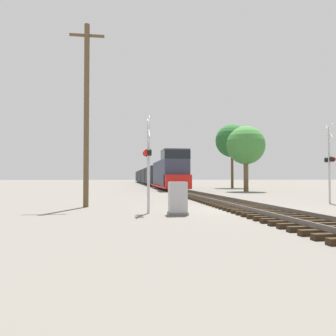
% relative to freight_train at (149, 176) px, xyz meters
% --- Properties ---
extents(ground_plane, '(400.00, 400.00, 0.00)m').
position_rel_freight_train_xyz_m(ground_plane, '(0.00, -57.63, -1.88)').
color(ground_plane, '#666059').
extents(rail_track_bed, '(2.60, 160.00, 0.31)m').
position_rel_freight_train_xyz_m(rail_track_bed, '(0.00, -57.63, -1.75)').
color(rail_track_bed, black).
rests_on(rail_track_bed, ground).
extents(freight_train, '(2.88, 80.51, 4.68)m').
position_rel_freight_train_xyz_m(freight_train, '(0.00, 0.00, 0.00)').
color(freight_train, '#33384C').
rests_on(freight_train, ground).
extents(crossing_signal_near, '(0.33, 1.00, 4.14)m').
position_rel_freight_train_xyz_m(crossing_signal_near, '(-4.82, -58.54, 0.53)').
color(crossing_signal_near, '#B7B7BC').
rests_on(crossing_signal_near, ground).
extents(crossing_signal_far, '(0.48, 1.02, 4.72)m').
position_rel_freight_train_xyz_m(crossing_signal_far, '(6.29, -54.72, 0.68)').
color(crossing_signal_far, '#B7B7BC').
rests_on(crossing_signal_far, ground).
extents(relay_cabinet, '(0.79, 0.66, 1.36)m').
position_rel_freight_train_xyz_m(relay_cabinet, '(-3.65, -59.34, -1.22)').
color(relay_cabinet, slate).
rests_on(relay_cabinet, ground).
extents(utility_pole, '(1.80, 0.28, 9.62)m').
position_rel_freight_train_xyz_m(utility_pole, '(-7.78, -55.15, 3.07)').
color(utility_pole, brown).
rests_on(utility_pole, ground).
extents(tree_far_right, '(4.20, 4.20, 7.18)m').
position_rel_freight_train_xyz_m(tree_far_right, '(7.50, -38.35, 3.15)').
color(tree_far_right, brown).
rests_on(tree_far_right, ground).
extents(tree_mid_background, '(4.79, 4.79, 9.28)m').
position_rel_freight_train_xyz_m(tree_mid_background, '(9.89, -26.90, 4.97)').
color(tree_mid_background, brown).
rests_on(tree_mid_background, ground).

